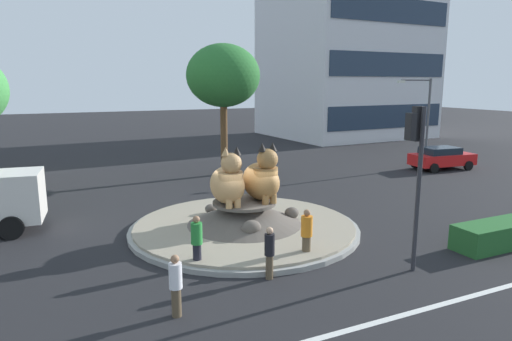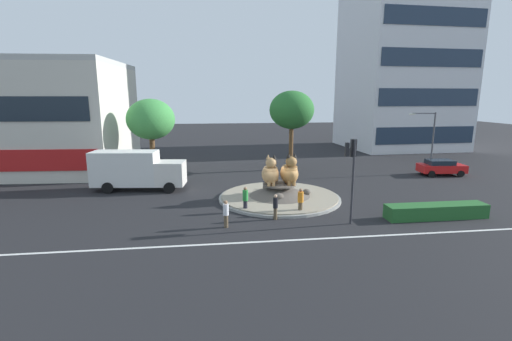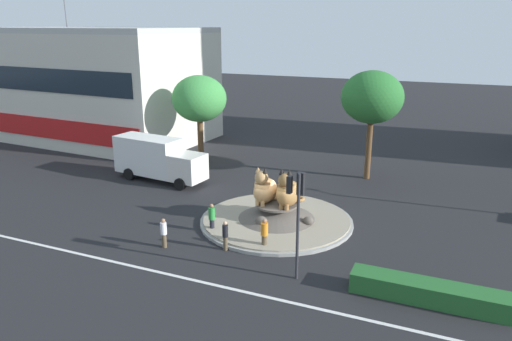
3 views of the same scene
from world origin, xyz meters
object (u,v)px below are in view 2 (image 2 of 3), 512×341
object	(u,v)px
cat_statue_tabby	(290,172)
pedestrian_black_shirt	(275,206)
streetlight_arm	(430,137)
pedestrian_white_shirt	(226,213)
pedestrian_orange_shirt	(301,201)
delivery_box_truck	(136,170)
office_tower	(404,45)
traffic_light_mast	(352,163)
cat_statue_calico	(270,173)
second_tree_near_tower	(151,120)
broadleaf_tree_behind_island	(292,110)
sedan_on_far_lane	(441,167)
shophouse_block	(11,117)
pedestrian_green_shirt	(245,199)

from	to	relation	value
cat_statue_tabby	pedestrian_black_shirt	size ratio (longest dim) A/B	1.46
streetlight_arm	pedestrian_white_shirt	distance (m)	24.59
pedestrian_orange_shirt	delivery_box_truck	world-z (taller)	delivery_box_truck
pedestrian_white_shirt	pedestrian_black_shirt	xyz separation A→B (m)	(3.14, 1.00, -0.00)
office_tower	pedestrian_white_shirt	size ratio (longest dim) A/B	18.29
traffic_light_mast	pedestrian_white_shirt	distance (m)	8.00
delivery_box_truck	pedestrian_white_shirt	bearing A→B (deg)	-47.73
cat_statue_calico	second_tree_near_tower	size ratio (longest dim) A/B	0.31
cat_statue_calico	traffic_light_mast	distance (m)	7.09
cat_statue_calico	delivery_box_truck	size ratio (longest dim) A/B	0.30
second_tree_near_tower	delivery_box_truck	xyz separation A→B (m)	(-0.55, -5.66, -3.72)
traffic_light_mast	pedestrian_orange_shirt	xyz separation A→B (m)	(-2.48, 2.17, -2.86)
broadleaf_tree_behind_island	traffic_light_mast	bearing A→B (deg)	-90.52
second_tree_near_tower	sedan_on_far_lane	size ratio (longest dim) A/B	1.66
pedestrian_orange_shirt	shophouse_block	bearing A→B (deg)	-142.28
second_tree_near_tower	pedestrian_black_shirt	bearing A→B (deg)	-56.41
broadleaf_tree_behind_island	pedestrian_white_shirt	xyz separation A→B (m)	(-7.61, -16.39, -5.35)
traffic_light_mast	broadleaf_tree_behind_island	xyz separation A→B (m)	(0.15, 16.65, 2.46)
broadleaf_tree_behind_island	pedestrian_black_shirt	world-z (taller)	broadleaf_tree_behind_island
pedestrian_orange_shirt	sedan_on_far_lane	size ratio (longest dim) A/B	0.39
second_tree_near_tower	pedestrian_orange_shirt	bearing A→B (deg)	-49.77
pedestrian_white_shirt	pedestrian_green_shirt	bearing A→B (deg)	32.38
traffic_light_mast	delivery_box_truck	bearing A→B (deg)	59.24
office_tower	shophouse_block	bearing A→B (deg)	-168.88
office_tower	traffic_light_mast	bearing A→B (deg)	-125.01
pedestrian_green_shirt	delivery_box_truck	distance (m)	10.88
traffic_light_mast	pedestrian_green_shirt	bearing A→B (deg)	67.52
shophouse_block	streetlight_arm	size ratio (longest dim) A/B	3.78
cat_statue_tabby	pedestrian_green_shirt	bearing A→B (deg)	-54.47
pedestrian_white_shirt	pedestrian_green_shirt	distance (m)	3.07
second_tree_near_tower	pedestrian_white_shirt	world-z (taller)	second_tree_near_tower
second_tree_near_tower	pedestrian_green_shirt	distance (m)	15.49
streetlight_arm	delivery_box_truck	xyz separation A→B (m)	(-27.74, -3.13, -1.93)
pedestrian_white_shirt	second_tree_near_tower	bearing A→B (deg)	82.45
pedestrian_green_shirt	cat_statue_calico	bearing A→B (deg)	-107.31
shophouse_block	pedestrian_orange_shirt	distance (m)	31.78
traffic_light_mast	broadleaf_tree_behind_island	distance (m)	16.83
cat_statue_calico	broadleaf_tree_behind_island	bearing A→B (deg)	163.16
second_tree_near_tower	streetlight_arm	bearing A→B (deg)	-5.31
traffic_light_mast	sedan_on_far_lane	distance (m)	18.85
pedestrian_black_shirt	office_tower	bearing A→B (deg)	104.56
sedan_on_far_lane	delivery_box_truck	distance (m)	28.68
cat_statue_calico	shophouse_block	xyz separation A→B (m)	(-24.50, 14.29, 3.49)
second_tree_near_tower	broadleaf_tree_behind_island	bearing A→B (deg)	4.37
streetlight_arm	pedestrian_orange_shirt	bearing A→B (deg)	47.08
traffic_light_mast	delivery_box_truck	world-z (taller)	traffic_light_mast
traffic_light_mast	sedan_on_far_lane	size ratio (longest dim) A/B	1.15
shophouse_block	delivery_box_truck	size ratio (longest dim) A/B	3.01
cat_statue_tabby	pedestrian_green_shirt	xyz separation A→B (m)	(-3.59, -2.67, -1.16)
office_tower	delivery_box_truck	world-z (taller)	office_tower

